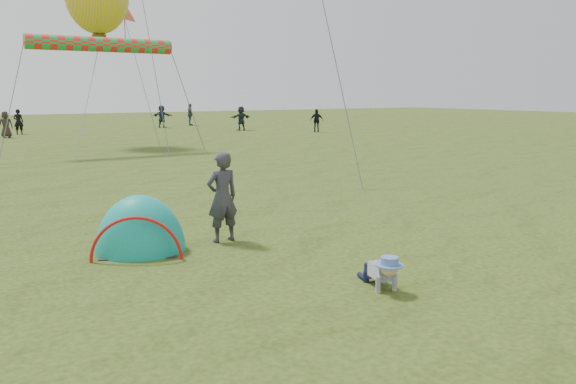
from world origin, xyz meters
TOP-DOWN VIEW (x-y plane):
  - ground at (0.00, 0.00)m, footprint 140.00×140.00m
  - crawling_toddler at (0.07, -0.72)m, footprint 0.64×0.79m
  - popup_tent at (-2.23, 2.91)m, footprint 1.92×1.79m
  - standing_adult at (-0.73, 2.76)m, footprint 0.62×0.42m
  - crowd_person_0 at (-0.52, 34.27)m, footprint 0.69×0.55m
  - crowd_person_2 at (12.80, 37.62)m, footprint 0.87×1.14m
  - crowd_person_4 at (-1.54, 31.57)m, footprint 0.79×0.53m
  - crowd_person_5 at (9.84, 36.10)m, footprint 1.48×1.53m
  - crowd_person_8 at (17.31, 25.75)m, footprint 0.98×0.85m
  - crowd_person_11 at (13.65, 30.06)m, footprint 1.62×0.58m
  - rainbow_tube_kite at (1.40, 19.40)m, footprint 6.22×0.64m
  - diamond_kite_0 at (3.90, 24.40)m, footprint 1.36×1.36m

SIDE VIEW (x-z plane):
  - ground at x=0.00m, z-range 0.00..0.00m
  - popup_tent at x=-2.23m, z-range -0.99..0.99m
  - crawling_toddler at x=0.07m, z-range 0.00..0.53m
  - crowd_person_8 at x=17.31m, z-range 0.00..1.58m
  - crowd_person_4 at x=-1.54m, z-range 0.00..1.60m
  - crowd_person_0 at x=-0.52m, z-range 0.00..1.64m
  - standing_adult at x=-0.73m, z-range 0.00..1.66m
  - crowd_person_11 at x=13.65m, z-range 0.00..1.73m
  - crowd_person_5 at x=9.84m, z-range 0.00..1.74m
  - crowd_person_2 at x=12.80m, z-range 0.00..1.80m
  - rainbow_tube_kite at x=1.40m, z-range 4.46..5.10m
  - diamond_kite_0 at x=3.90m, z-range 6.44..7.55m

